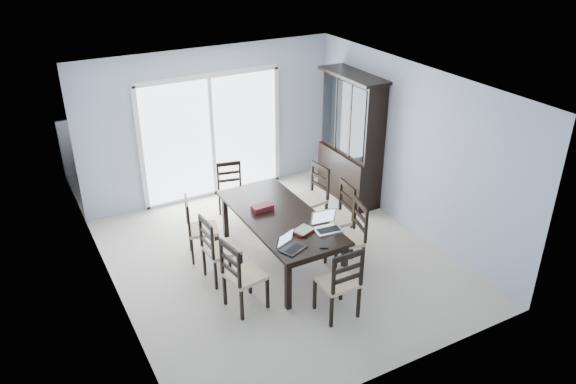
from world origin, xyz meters
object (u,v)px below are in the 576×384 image
at_px(game_box, 262,208).
at_px(cell_phone, 324,247).
at_px(laptop_silver, 328,227).
at_px(laptop_dark, 293,246).
at_px(chair_right_far, 314,190).
at_px(dining_table, 280,220).
at_px(china_hutch, 351,139).
at_px(chair_left_near, 238,269).
at_px(chair_end_near, 342,276).
at_px(chair_left_far, 196,222).
at_px(chair_right_near, 352,229).
at_px(chair_right_mid, 340,210).
at_px(hot_tub, 170,152).
at_px(chair_end_far, 231,185).
at_px(chair_left_mid, 215,243).

bearing_deg(game_box, cell_phone, -79.30).
bearing_deg(laptop_silver, laptop_dark, -157.06).
bearing_deg(chair_right_far, dining_table, 118.55).
distance_m(china_hutch, laptop_dark, 3.12).
bearing_deg(chair_left_near, game_box, 130.68).
bearing_deg(chair_end_near, laptop_silver, 69.89).
bearing_deg(dining_table, chair_end_near, -87.51).
bearing_deg(chair_left_far, cell_phone, 47.65).
bearing_deg(dining_table, chair_right_far, 34.90).
xyz_separation_m(chair_right_near, laptop_dark, (-1.05, -0.23, 0.18)).
distance_m(chair_right_mid, cell_phone, 1.27).
bearing_deg(hot_tub, cell_phone, -83.15).
bearing_deg(hot_tub, game_box, -84.64).
xyz_separation_m(dining_table, laptop_silver, (0.37, -0.66, 0.14)).
relative_size(dining_table, laptop_dark, 5.91).
relative_size(laptop_dark, laptop_silver, 0.96).
distance_m(china_hutch, chair_left_near, 3.61).
bearing_deg(laptop_dark, chair_right_near, -10.38).
distance_m(china_hutch, chair_end_far, 2.18).
bearing_deg(chair_left_mid, chair_right_far, 106.41).
height_order(dining_table, chair_left_mid, chair_left_mid).
height_order(china_hutch, game_box, china_hutch).
bearing_deg(dining_table, chair_left_mid, 179.67).
xyz_separation_m(chair_right_mid, hot_tub, (-1.40, 3.62, -0.13)).
xyz_separation_m(chair_right_near, cell_phone, (-0.70, -0.38, 0.13)).
distance_m(chair_left_far, hot_tub, 2.92).
bearing_deg(chair_end_far, laptop_silver, 112.95).
bearing_deg(game_box, chair_left_far, 153.68).
relative_size(china_hutch, chair_right_far, 1.86).
bearing_deg(chair_right_mid, chair_left_mid, 93.08).
height_order(chair_left_far, chair_end_far, chair_left_far).
height_order(dining_table, laptop_silver, laptop_silver).
xyz_separation_m(dining_table, chair_left_near, (-0.96, -0.72, -0.07)).
height_order(dining_table, cell_phone, cell_phone).
height_order(chair_left_far, cell_phone, chair_left_far).
relative_size(chair_left_far, game_box, 3.63).
distance_m(chair_left_mid, chair_end_near, 1.81).
height_order(chair_right_far, hot_tub, chair_right_far).
distance_m(chair_left_mid, chair_right_mid, 1.93).
distance_m(laptop_dark, cell_phone, 0.39).
xyz_separation_m(chair_left_near, chair_right_mid, (1.91, 0.65, 0.02)).
bearing_deg(chair_right_near, chair_end_near, 151.95).
bearing_deg(chair_left_far, laptop_dark, 40.31).
bearing_deg(chair_left_near, chair_end_far, 149.42).
height_order(chair_left_near, chair_right_far, chair_right_far).
bearing_deg(chair_end_near, laptop_dark, 118.38).
xyz_separation_m(chair_end_near, game_box, (-0.21, 1.73, 0.17)).
bearing_deg(chair_end_far, laptop_dark, 97.44).
xyz_separation_m(game_box, hot_tub, (-0.31, 3.29, -0.29)).
height_order(chair_right_near, chair_right_mid, chair_right_mid).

